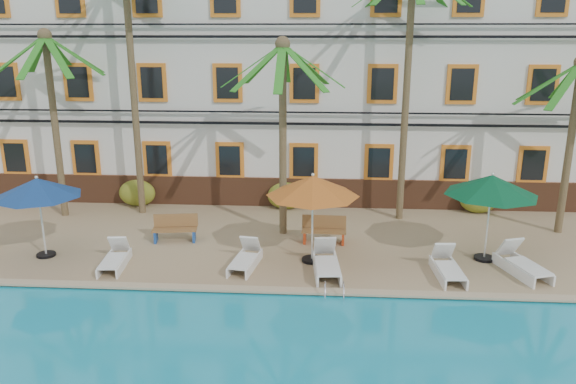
# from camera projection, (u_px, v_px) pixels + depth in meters

# --- Properties ---
(ground) EXTENTS (100.00, 100.00, 0.00)m
(ground) POSITION_uv_depth(u_px,v_px,m) (244.00, 284.00, 16.59)
(ground) COLOR #384C23
(ground) RESTS_ON ground
(pool_deck) EXTENTS (30.00, 12.00, 0.25)m
(pool_deck) POSITION_uv_depth(u_px,v_px,m) (262.00, 224.00, 21.35)
(pool_deck) COLOR tan
(pool_deck) RESTS_ON ground
(pool_coping) EXTENTS (30.00, 0.35, 0.06)m
(pool_coping) POSITION_uv_depth(u_px,v_px,m) (239.00, 289.00, 15.65)
(pool_coping) COLOR tan
(pool_coping) RESTS_ON pool_deck
(hotel_building) EXTENTS (25.40, 6.44, 10.22)m
(hotel_building) POSITION_uv_depth(u_px,v_px,m) (273.00, 74.00, 24.67)
(hotel_building) COLOR silver
(hotel_building) RESTS_ON pool_deck
(palm_a) EXTENTS (4.15, 4.15, 7.06)m
(palm_a) POSITION_uv_depth(u_px,v_px,m) (52.00, 98.00, 20.75)
(palm_a) COLOR brown
(palm_a) RESTS_ON pool_deck
(palm_b) EXTENTS (4.15, 4.15, 9.88)m
(palm_b) POSITION_uv_depth(u_px,v_px,m) (131.00, 53.00, 20.63)
(palm_b) COLOR brown
(palm_b) RESTS_ON pool_deck
(palm_c) EXTENTS (4.15, 4.15, 6.81)m
(palm_c) POSITION_uv_depth(u_px,v_px,m) (283.00, 109.00, 18.87)
(palm_c) COLOR brown
(palm_c) RESTS_ON pool_deck
(palm_d) EXTENTS (4.15, 4.15, 9.42)m
(palm_d) POSITION_uv_depth(u_px,v_px,m) (408.00, 61.00, 20.00)
(palm_d) COLOR brown
(palm_d) RESTS_ON pool_deck
(palm_e) EXTENTS (4.15, 4.15, 6.21)m
(palm_e) POSITION_uv_depth(u_px,v_px,m) (574.00, 119.00, 19.06)
(palm_e) COLOR brown
(palm_e) RESTS_ON pool_deck
(shrub_left) EXTENTS (1.50, 0.90, 1.10)m
(shrub_left) POSITION_uv_depth(u_px,v_px,m) (137.00, 193.00, 23.03)
(shrub_left) COLOR #2E631C
(shrub_left) RESTS_ON pool_deck
(shrub_mid) EXTENTS (1.50, 0.90, 1.10)m
(shrub_mid) POSITION_uv_depth(u_px,v_px,m) (286.00, 196.00, 22.65)
(shrub_mid) COLOR #2E631C
(shrub_mid) RESTS_ON pool_deck
(shrub_right) EXTENTS (1.50, 0.90, 1.10)m
(shrub_right) POSITION_uv_depth(u_px,v_px,m) (479.00, 199.00, 22.17)
(shrub_right) COLOR #2E631C
(shrub_right) RESTS_ON pool_deck
(umbrella_blue) EXTENTS (2.66, 2.66, 2.66)m
(umbrella_blue) POSITION_uv_depth(u_px,v_px,m) (38.00, 188.00, 17.40)
(umbrella_blue) COLOR black
(umbrella_blue) RESTS_ON pool_deck
(umbrella_red) EXTENTS (2.86, 2.86, 2.85)m
(umbrella_red) POSITION_uv_depth(u_px,v_px,m) (313.00, 186.00, 16.95)
(umbrella_red) COLOR black
(umbrella_red) RESTS_ON pool_deck
(umbrella_green) EXTENTS (2.85, 2.85, 2.84)m
(umbrella_green) POSITION_uv_depth(u_px,v_px,m) (492.00, 186.00, 17.08)
(umbrella_green) COLOR black
(umbrella_green) RESTS_ON pool_deck
(lounger_b) EXTENTS (0.79, 1.82, 0.84)m
(lounger_b) POSITION_uv_depth(u_px,v_px,m) (115.00, 258.00, 17.14)
(lounger_b) COLOR white
(lounger_b) RESTS_ON pool_deck
(lounger_c) EXTENTS (0.90, 1.87, 0.85)m
(lounger_c) POSITION_uv_depth(u_px,v_px,m) (245.00, 259.00, 17.12)
(lounger_c) COLOR white
(lounger_c) RESTS_ON pool_deck
(lounger_d) EXTENTS (0.89, 2.09, 0.96)m
(lounger_d) POSITION_uv_depth(u_px,v_px,m) (326.00, 263.00, 16.71)
(lounger_d) COLOR white
(lounger_d) RESTS_ON pool_deck
(lounger_e) EXTENTS (0.78, 1.92, 0.89)m
(lounger_e) POSITION_uv_depth(u_px,v_px,m) (448.00, 267.00, 16.44)
(lounger_e) COLOR white
(lounger_e) RESTS_ON pool_deck
(lounger_f) EXTENTS (1.30, 2.12, 0.95)m
(lounger_f) POSITION_uv_depth(u_px,v_px,m) (522.00, 264.00, 16.66)
(lounger_f) COLOR white
(lounger_f) RESTS_ON pool_deck
(bench_left) EXTENTS (1.55, 0.67, 0.93)m
(bench_left) POSITION_uv_depth(u_px,v_px,m) (175.00, 228.00, 19.21)
(bench_left) COLOR olive
(bench_left) RESTS_ON pool_deck
(bench_right) EXTENTS (1.52, 0.53, 0.93)m
(bench_right) POSITION_uv_depth(u_px,v_px,m) (324.00, 229.00, 19.07)
(bench_right) COLOR olive
(bench_right) RESTS_ON pool_deck
(pool_ladder) EXTENTS (0.54, 0.74, 0.74)m
(pool_ladder) POSITION_uv_depth(u_px,v_px,m) (334.00, 294.00, 15.40)
(pool_ladder) COLOR silver
(pool_ladder) RESTS_ON ground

